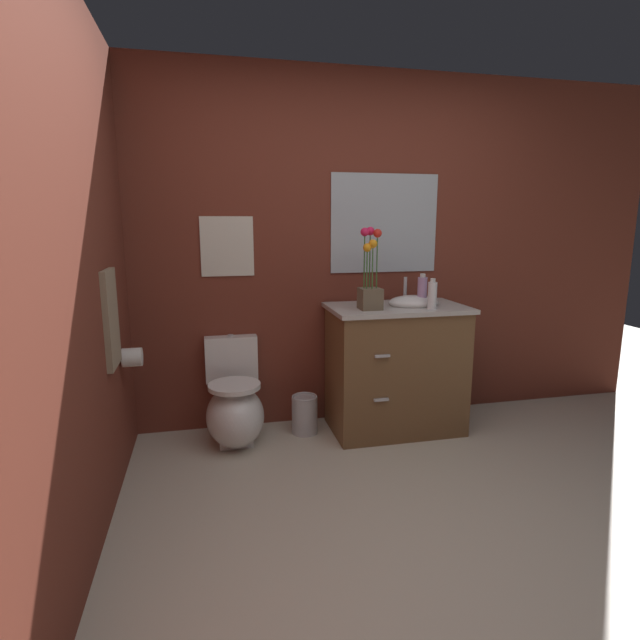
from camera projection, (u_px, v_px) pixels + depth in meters
ground_plane at (446, 565)px, 2.17m from camera, size 9.84×9.84×0.00m
wall_back at (368, 251)px, 3.65m from camera, size 4.59×0.05×2.50m
wall_left at (74, 273)px, 2.10m from camera, size 0.05×4.85×2.50m
toilet at (235, 407)px, 3.34m from camera, size 0.38×0.59×0.69m
vanity_cabinet at (396, 367)px, 3.52m from camera, size 0.94×0.56×1.07m
flower_vase at (370, 284)px, 3.27m from camera, size 0.14×0.14×0.54m
soap_bottle at (432, 295)px, 3.29m from camera, size 0.06×0.06×0.20m
lotion_bottle at (422, 291)px, 3.42m from camera, size 0.07×0.07×0.22m
trash_bin at (305, 414)px, 3.51m from camera, size 0.18×0.18×0.27m
wall_poster at (227, 246)px, 3.39m from camera, size 0.36×0.01×0.40m
wall_mirror at (384, 224)px, 3.61m from camera, size 0.80×0.01×0.70m
hanging_towel at (111, 319)px, 2.63m from camera, size 0.03×0.28×0.52m
toilet_paper_roll at (132, 357)px, 2.94m from camera, size 0.11×0.11×0.11m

